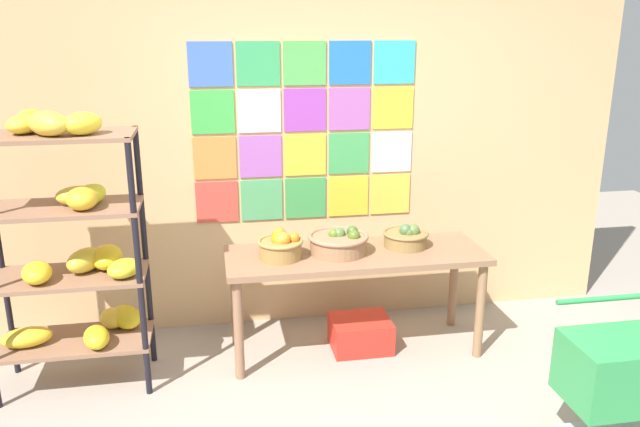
% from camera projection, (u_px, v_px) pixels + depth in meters
% --- Properties ---
extents(back_wall_with_art, '(4.61, 0.07, 2.63)m').
position_uv_depth(back_wall_with_art, '(307.00, 145.00, 4.47)').
color(back_wall_with_art, tan).
rests_on(back_wall_with_art, ground).
extents(banana_shelf_unit, '(0.91, 0.54, 1.69)m').
position_uv_depth(banana_shelf_unit, '(73.00, 238.00, 3.68)').
color(banana_shelf_unit, black).
rests_on(banana_shelf_unit, ground).
extents(display_table, '(1.70, 0.59, 0.70)m').
position_uv_depth(display_table, '(356.00, 265.00, 4.17)').
color(display_table, '#8C6448').
rests_on(display_table, ground).
extents(fruit_basket_left, '(0.29, 0.29, 0.18)m').
position_uv_depth(fruit_basket_left, '(281.00, 245.00, 4.02)').
color(fruit_basket_left, olive).
rests_on(fruit_basket_left, display_table).
extents(fruit_basket_back_left, '(0.31, 0.31, 0.16)m').
position_uv_depth(fruit_basket_back_left, '(406.00, 237.00, 4.24)').
color(fruit_basket_back_left, olive).
rests_on(fruit_basket_back_left, display_table).
extents(fruit_basket_centre, '(0.39, 0.39, 0.17)m').
position_uv_depth(fruit_basket_centre, '(339.00, 242.00, 4.12)').
color(fruit_basket_centre, '#986D4B').
rests_on(fruit_basket_centre, display_table).
extents(produce_crate_under_table, '(0.40, 0.33, 0.21)m').
position_uv_depth(produce_crate_under_table, '(360.00, 333.00, 4.33)').
color(produce_crate_under_table, red).
rests_on(produce_crate_under_table, ground).
extents(shopping_cart, '(0.59, 0.41, 0.80)m').
position_uv_depth(shopping_cart, '(625.00, 375.00, 3.14)').
color(shopping_cart, black).
rests_on(shopping_cart, ground).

